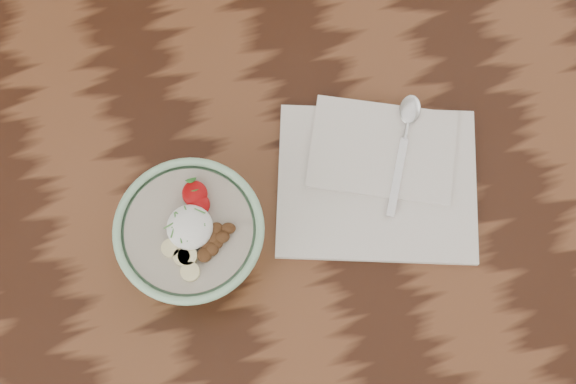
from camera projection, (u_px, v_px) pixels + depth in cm
name	position (u px, v px, depth cm)	size (l,w,h in cm)	color
table	(342.00, 221.00, 110.21)	(160.00, 90.00, 75.00)	black
breakfast_bowl	(192.00, 237.00, 93.95)	(17.27, 17.27, 11.77)	#99CEA2
napkin	(378.00, 176.00, 101.65)	(30.08, 27.00, 1.54)	white
spoon	(407.00, 126.00, 102.28)	(9.53, 15.54, 0.87)	silver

